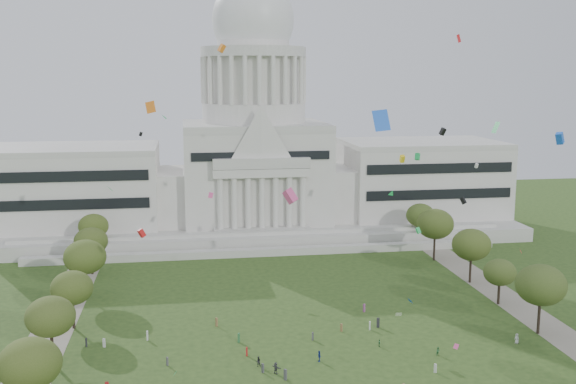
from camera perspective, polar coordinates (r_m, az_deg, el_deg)
name	(u,v)px	position (r m, az deg, el deg)	size (l,w,h in m)	color
capitol	(254,161)	(212.47, -2.86, 2.65)	(160.00, 64.50, 91.30)	beige
path_left	(49,337)	(137.60, -19.54, -11.49)	(8.00, 160.00, 0.04)	gray
path_right	(524,310)	(152.20, 19.34, -9.41)	(8.00, 160.00, 0.04)	gray
row_tree_l_1	(30,364)	(103.59, -21.02, -13.42)	(8.86, 8.86, 12.59)	black
row_tree_l_2	(50,317)	(122.46, -19.48, -9.92)	(8.42, 8.42, 11.97)	black
row_tree_r_2	(541,285)	(137.07, 20.63, -7.38)	(9.55, 9.55, 13.58)	black
row_tree_l_3	(72,288)	(137.92, -17.83, -7.74)	(8.12, 8.12, 11.55)	black
row_tree_r_3	(500,272)	(152.28, 17.50, -6.51)	(7.01, 7.01, 9.98)	black
row_tree_l_4	(85,257)	(155.18, -16.82, -5.29)	(9.29, 9.29, 13.21)	black
row_tree_r_4	(471,245)	(165.42, 15.27, -4.33)	(9.19, 9.19, 13.06)	black
row_tree_l_5	(91,241)	(173.42, -16.35, -4.03)	(8.33, 8.33, 11.85)	black
row_tree_r_5	(435,224)	(182.87, 12.35, -2.66)	(9.82, 9.82, 13.96)	black
row_tree_l_6	(93,226)	(191.19, -16.15, -2.79)	(8.19, 8.19, 11.64)	black
row_tree_r_6	(421,215)	(200.42, 11.16, -1.95)	(8.42, 8.42, 11.97)	black
person_0	(517,339)	(133.64, 18.80, -11.67)	(0.92, 0.60, 1.88)	silver
person_2	(438,351)	(124.73, 12.60, -13.02)	(0.76, 0.47, 1.55)	#33723F
person_4	(319,356)	(119.61, 2.66, -13.71)	(1.13, 0.62, 1.93)	navy
person_5	(276,368)	(115.06, -1.04, -14.67)	(1.85, 0.73, 1.99)	#4C4C51
person_8	(258,361)	(117.78, -2.54, -14.13)	(0.87, 0.54, 1.79)	#26262B
person_10	(379,343)	(126.57, 7.74, -12.56)	(0.81, 0.44, 1.39)	#33723F
distant_crowd	(241,355)	(120.66, -4.01, -13.56)	(60.51, 41.27, 1.95)	#33723F
kite_swarm	(346,194)	(108.70, 4.90, -0.21)	(76.84, 104.49, 63.08)	white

